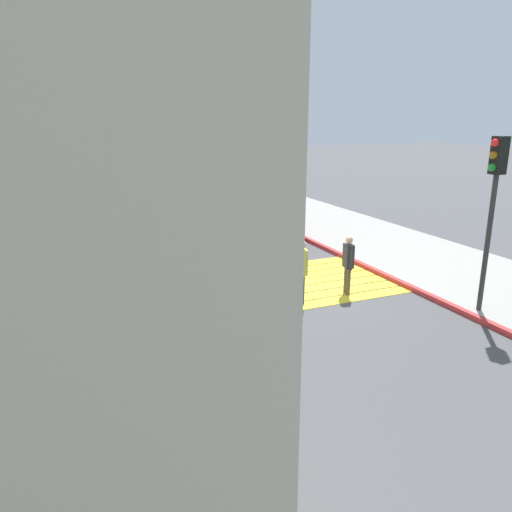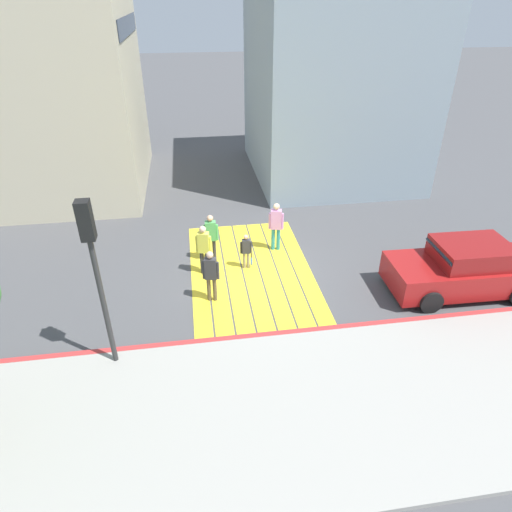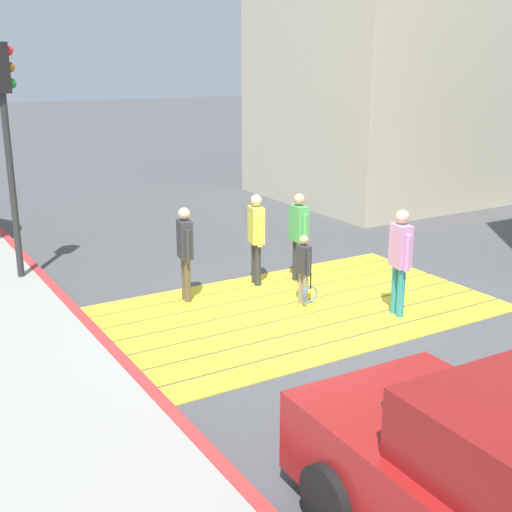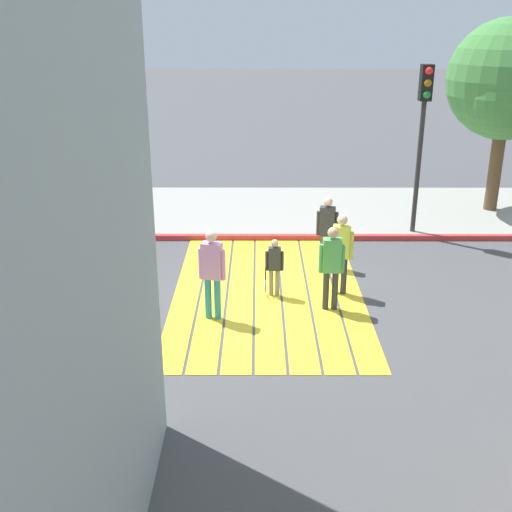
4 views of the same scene
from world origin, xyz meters
name	(u,v)px [view 2 (image 2 of 4)]	position (x,y,z in m)	size (l,w,h in m)	color
ground_plane	(251,270)	(0.00, 0.00, 0.00)	(120.00, 120.00, 0.00)	#4C4C4F
crosswalk_stripes	(251,270)	(0.00, 0.00, 0.01)	(6.40, 3.80, 0.01)	yellow
sidewalk_west	(288,408)	(-5.60, 0.00, 0.06)	(4.80, 40.00, 0.12)	#9E9B93
curb_painted	(269,335)	(-3.25, 0.00, 0.07)	(0.16, 40.00, 0.13)	#BC3333
building_far_north	(52,43)	(8.50, 6.71, 5.95)	(8.00, 6.04, 11.89)	beige
building_far_south	(333,79)	(8.50, -4.96, 4.32)	(8.00, 7.04, 8.64)	#8C9EA8
car_parked_near_curb	(464,269)	(-2.00, -6.00, 0.73)	(2.07, 4.35, 1.57)	maroon
traffic_light_corner	(93,254)	(-3.58, 3.78, 3.04)	(0.39, 0.28, 4.24)	#2D2D2D
pedestrian_adult_lead	(211,235)	(0.79, 1.18, 0.96)	(0.22, 0.49, 1.66)	#333338
pedestrian_adult_trailing	(204,247)	(0.05, 1.45, 0.97)	(0.28, 0.48, 1.67)	#333338
pedestrian_adult_side	(276,223)	(1.20, -1.03, 1.01)	(0.29, 0.50, 1.73)	teal
pedestrian_teen_behind	(211,273)	(-1.41, 1.33, 0.94)	(0.27, 0.47, 1.62)	brown
pedestrian_child_with_racket	(246,250)	(0.17, 0.12, 0.67)	(0.28, 0.38, 1.20)	gray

